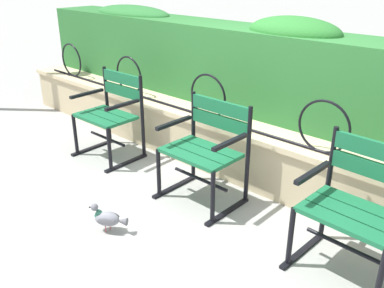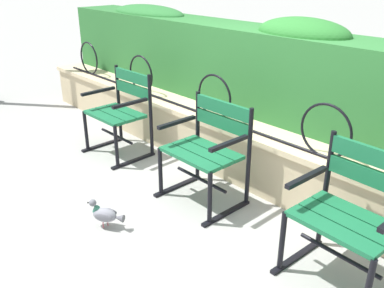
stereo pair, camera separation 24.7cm
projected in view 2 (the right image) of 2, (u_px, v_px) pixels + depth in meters
name	position (u px, v px, depth m)	size (l,w,h in m)	color
ground_plane	(188.00, 206.00, 3.41)	(60.00, 60.00, 0.00)	#9E9E99
stone_wall	(248.00, 153.00, 3.76)	(6.75, 0.41, 0.51)	#C6B289
iron_arch_fence	(219.00, 102.00, 3.75)	(6.22, 0.02, 0.42)	black
hedge_row	(282.00, 71.00, 3.79)	(6.61, 0.58, 0.91)	#2D7033
park_chair_left	(121.00, 110.00, 4.24)	(0.62, 0.53, 0.86)	#19663D
park_chair_centre	(208.00, 148.00, 3.37)	(0.64, 0.52, 0.84)	#19663D
park_chair_right	(352.00, 213.00, 2.48)	(0.63, 0.54, 0.87)	#19663D
pigeon_near_chairs	(105.00, 214.00, 3.11)	(0.26, 0.20, 0.22)	gray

